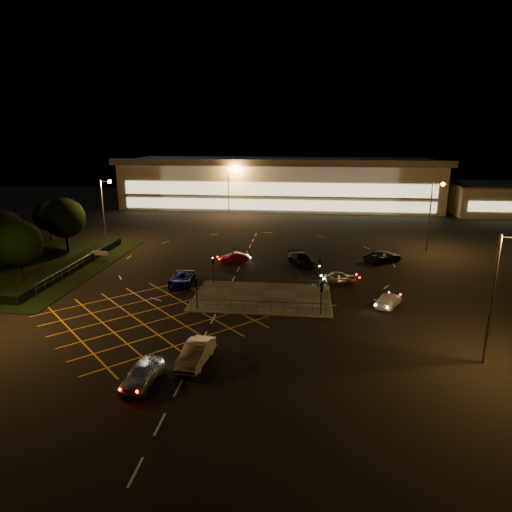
# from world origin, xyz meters

# --- Properties ---
(ground) EXTENTS (180.00, 180.00, 0.00)m
(ground) POSITION_xyz_m (0.00, 0.00, 0.00)
(ground) COLOR black
(ground) RESTS_ON ground
(pedestrian_island) EXTENTS (14.00, 9.00, 0.12)m
(pedestrian_island) POSITION_xyz_m (2.00, -2.00, 0.06)
(pedestrian_island) COLOR #4C4944
(pedestrian_island) RESTS_ON ground
(grass_verge) EXTENTS (18.00, 30.00, 0.08)m
(grass_verge) POSITION_xyz_m (-28.00, 6.00, 0.04)
(grass_verge) COLOR black
(grass_verge) RESTS_ON ground
(hedge) EXTENTS (2.00, 26.00, 1.00)m
(hedge) POSITION_xyz_m (-23.00, 6.00, 0.50)
(hedge) COLOR black
(hedge) RESTS_ON ground
(supermarket) EXTENTS (72.00, 26.50, 10.50)m
(supermarket) POSITION_xyz_m (0.00, 61.95, 5.31)
(supermarket) COLOR beige
(supermarket) RESTS_ON ground
(retail_unit_a) EXTENTS (18.80, 14.80, 6.35)m
(retail_unit_a) POSITION_xyz_m (46.00, 53.97, 3.21)
(retail_unit_a) COLOR beige
(retail_unit_a) RESTS_ON ground
(streetlight_se) EXTENTS (1.78, 0.56, 10.03)m
(streetlight_se) POSITION_xyz_m (20.44, -14.00, 6.56)
(streetlight_se) COLOR slate
(streetlight_se) RESTS_ON ground
(streetlight_nw) EXTENTS (1.78, 0.56, 10.03)m
(streetlight_nw) POSITION_xyz_m (-23.56, 18.00, 6.56)
(streetlight_nw) COLOR slate
(streetlight_nw) RESTS_ON ground
(streetlight_ne) EXTENTS (1.78, 0.56, 10.03)m
(streetlight_ne) POSITION_xyz_m (24.44, 20.00, 6.56)
(streetlight_ne) COLOR slate
(streetlight_ne) RESTS_ON ground
(streetlight_far_left) EXTENTS (1.78, 0.56, 10.03)m
(streetlight_far_left) POSITION_xyz_m (-9.56, 48.00, 6.56)
(streetlight_far_left) COLOR slate
(streetlight_far_left) RESTS_ON ground
(streetlight_far_right) EXTENTS (1.78, 0.56, 10.03)m
(streetlight_far_right) POSITION_xyz_m (30.44, 50.00, 6.56)
(streetlight_far_right) COLOR slate
(streetlight_far_right) RESTS_ON ground
(signal_sw) EXTENTS (0.28, 0.30, 3.15)m
(signal_sw) POSITION_xyz_m (-4.00, -5.99, 2.37)
(signal_sw) COLOR black
(signal_sw) RESTS_ON pedestrian_island
(signal_se) EXTENTS (0.28, 0.30, 3.15)m
(signal_se) POSITION_xyz_m (8.00, -5.99, 2.37)
(signal_se) COLOR black
(signal_se) RESTS_ON pedestrian_island
(signal_nw) EXTENTS (0.28, 0.30, 3.15)m
(signal_nw) POSITION_xyz_m (-4.00, 1.99, 2.37)
(signal_nw) COLOR black
(signal_nw) RESTS_ON pedestrian_island
(signal_ne) EXTENTS (0.28, 0.30, 3.15)m
(signal_ne) POSITION_xyz_m (8.00, 1.99, 2.37)
(signal_ne) COLOR black
(signal_ne) RESTS_ON pedestrian_island
(tree_b) EXTENTS (5.40, 5.40, 7.35)m
(tree_b) POSITION_xyz_m (-32.00, 6.00, 4.64)
(tree_b) COLOR black
(tree_b) RESTS_ON ground
(tree_c) EXTENTS (5.76, 5.76, 7.84)m
(tree_c) POSITION_xyz_m (-28.00, 14.00, 4.95)
(tree_c) COLOR black
(tree_c) RESTS_ON ground
(tree_d) EXTENTS (4.68, 4.68, 6.37)m
(tree_d) POSITION_xyz_m (-34.00, 20.00, 4.02)
(tree_d) COLOR black
(tree_d) RESTS_ON ground
(tree_e) EXTENTS (5.40, 5.40, 7.35)m
(tree_e) POSITION_xyz_m (-26.00, 0.00, 4.64)
(tree_e) COLOR black
(tree_e) RESTS_ON ground
(car_near_silver) EXTENTS (2.18, 4.59, 1.52)m
(car_near_silver) POSITION_xyz_m (-4.61, -19.67, 0.76)
(car_near_silver) COLOR silver
(car_near_silver) RESTS_ON ground
(car_queue_white) EXTENTS (2.21, 4.97, 1.58)m
(car_queue_white) POSITION_xyz_m (-1.61, -16.39, 0.79)
(car_queue_white) COLOR silver
(car_queue_white) RESTS_ON ground
(car_left_blue) EXTENTS (2.79, 5.39, 1.45)m
(car_left_blue) POSITION_xyz_m (-7.50, 1.23, 0.73)
(car_left_blue) COLOR #0D0D50
(car_left_blue) RESTS_ON ground
(car_far_dkgrey) EXTENTS (4.14, 5.78, 1.55)m
(car_far_dkgrey) POSITION_xyz_m (5.91, 10.56, 0.78)
(car_far_dkgrey) COLOR black
(car_far_dkgrey) RESTS_ON ground
(car_right_silver) EXTENTS (3.87, 2.15, 1.24)m
(car_right_silver) POSITION_xyz_m (10.52, 4.17, 0.62)
(car_right_silver) COLOR silver
(car_right_silver) RESTS_ON ground
(car_circ_red) EXTENTS (3.94, 2.57, 1.23)m
(car_circ_red) POSITION_xyz_m (-3.09, 11.20, 0.61)
(car_circ_red) COLOR maroon
(car_circ_red) RESTS_ON ground
(car_east_grey) EXTENTS (5.83, 5.20, 1.50)m
(car_east_grey) POSITION_xyz_m (16.79, 13.50, 0.75)
(car_east_grey) COLOR black
(car_east_grey) RESTS_ON ground
(car_approach_white) EXTENTS (3.59, 4.71, 1.27)m
(car_approach_white) POSITION_xyz_m (14.78, -2.87, 0.64)
(car_approach_white) COLOR white
(car_approach_white) RESTS_ON ground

